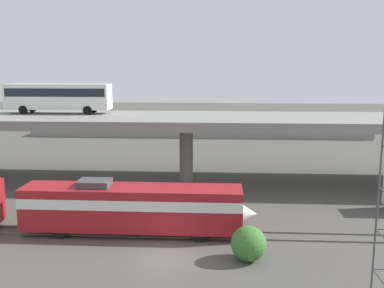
{
  "coord_description": "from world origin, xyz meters",
  "views": [
    {
      "loc": [
        3.54,
        -26.95,
        12.49
      ],
      "look_at": [
        0.91,
        15.81,
        4.93
      ],
      "focal_mm": 40.3,
      "sensor_mm": 36.0,
      "label": 1
    }
  ],
  "objects_px": {
    "parked_car_2": "(138,123)",
    "parked_car_4": "(276,124)",
    "parked_car_3": "(203,124)",
    "train_locomotive": "(143,206)",
    "parked_car_5": "(90,121)",
    "parked_car_0": "(310,123)",
    "parked_car_1": "(333,122)",
    "transit_bus_on_overpass": "(58,96)"
  },
  "relations": [
    {
      "from": "transit_bus_on_overpass",
      "to": "parked_car_1",
      "type": "height_order",
      "value": "transit_bus_on_overpass"
    },
    {
      "from": "train_locomotive",
      "to": "transit_bus_on_overpass",
      "type": "distance_m",
      "value": 23.16
    },
    {
      "from": "parked_car_1",
      "to": "parked_car_5",
      "type": "distance_m",
      "value": 47.41
    },
    {
      "from": "parked_car_4",
      "to": "parked_car_5",
      "type": "xyz_separation_m",
      "value": [
        -36.0,
        1.26,
        -0.0
      ]
    },
    {
      "from": "parked_car_2",
      "to": "parked_car_3",
      "type": "relative_size",
      "value": 1.01
    },
    {
      "from": "train_locomotive",
      "to": "parked_car_5",
      "type": "bearing_deg",
      "value": 110.79
    },
    {
      "from": "parked_car_1",
      "to": "parked_car_3",
      "type": "height_order",
      "value": "same"
    },
    {
      "from": "train_locomotive",
      "to": "parked_car_5",
      "type": "xyz_separation_m",
      "value": [
        -19.51,
        51.39,
        0.01
      ]
    },
    {
      "from": "transit_bus_on_overpass",
      "to": "parked_car_2",
      "type": "distance_m",
      "value": 32.27
    },
    {
      "from": "train_locomotive",
      "to": "parked_car_3",
      "type": "xyz_separation_m",
      "value": [
        2.8,
        48.9,
        0.01
      ]
    },
    {
      "from": "transit_bus_on_overpass",
      "to": "parked_car_0",
      "type": "distance_m",
      "value": 49.65
    },
    {
      "from": "parked_car_1",
      "to": "parked_car_2",
      "type": "relative_size",
      "value": 0.96
    },
    {
      "from": "parked_car_1",
      "to": "parked_car_3",
      "type": "distance_m",
      "value": 25.47
    },
    {
      "from": "parked_car_1",
      "to": "parked_car_3",
      "type": "relative_size",
      "value": 0.97
    },
    {
      "from": "parked_car_5",
      "to": "parked_car_4",
      "type": "bearing_deg",
      "value": 177.99
    },
    {
      "from": "parked_car_2",
      "to": "parked_car_5",
      "type": "xyz_separation_m",
      "value": [
        -9.93,
        2.23,
        -0.0
      ]
    },
    {
      "from": "train_locomotive",
      "to": "transit_bus_on_overpass",
      "type": "height_order",
      "value": "transit_bus_on_overpass"
    },
    {
      "from": "parked_car_4",
      "to": "parked_car_2",
      "type": "bearing_deg",
      "value": 2.12
    },
    {
      "from": "parked_car_0",
      "to": "parked_car_4",
      "type": "relative_size",
      "value": 0.91
    },
    {
      "from": "parked_car_1",
      "to": "parked_car_5",
      "type": "relative_size",
      "value": 1.02
    },
    {
      "from": "transit_bus_on_overpass",
      "to": "parked_car_2",
      "type": "xyz_separation_m",
      "value": [
        3.28,
        31.29,
        -7.16
      ]
    },
    {
      "from": "train_locomotive",
      "to": "parked_car_3",
      "type": "bearing_deg",
      "value": 86.72
    },
    {
      "from": "transit_bus_on_overpass",
      "to": "parked_car_1",
      "type": "bearing_deg",
      "value": -138.8
    },
    {
      "from": "transit_bus_on_overpass",
      "to": "parked_car_5",
      "type": "xyz_separation_m",
      "value": [
        -6.65,
        33.52,
        -7.16
      ]
    },
    {
      "from": "parked_car_2",
      "to": "parked_car_4",
      "type": "xyz_separation_m",
      "value": [
        26.07,
        0.97,
        -0.0
      ]
    },
    {
      "from": "parked_car_2",
      "to": "parked_car_0",
      "type": "bearing_deg",
      "value": -175.93
    },
    {
      "from": "parked_car_5",
      "to": "transit_bus_on_overpass",
      "type": "bearing_deg",
      "value": 101.23
    },
    {
      "from": "parked_car_1",
      "to": "parked_car_5",
      "type": "bearing_deg",
      "value": -177.44
    },
    {
      "from": "parked_car_5",
      "to": "parked_car_0",
      "type": "bearing_deg",
      "value": -179.88
    },
    {
      "from": "train_locomotive",
      "to": "transit_bus_on_overpass",
      "type": "bearing_deg",
      "value": 125.73
    },
    {
      "from": "train_locomotive",
      "to": "parked_car_1",
      "type": "bearing_deg",
      "value": 62.5
    },
    {
      "from": "parked_car_0",
      "to": "parked_car_3",
      "type": "relative_size",
      "value": 0.9
    },
    {
      "from": "parked_car_0",
      "to": "parked_car_1",
      "type": "relative_size",
      "value": 0.93
    },
    {
      "from": "parked_car_1",
      "to": "parked_car_3",
      "type": "xyz_separation_m",
      "value": [
        -25.05,
        -4.61,
        0.0
      ]
    },
    {
      "from": "transit_bus_on_overpass",
      "to": "parked_car_4",
      "type": "distance_m",
      "value": 44.19
    },
    {
      "from": "train_locomotive",
      "to": "parked_car_1",
      "type": "relative_size",
      "value": 4.0
    },
    {
      "from": "transit_bus_on_overpass",
      "to": "parked_car_3",
      "type": "height_order",
      "value": "transit_bus_on_overpass"
    },
    {
      "from": "parked_car_1",
      "to": "parked_car_4",
      "type": "relative_size",
      "value": 0.98
    },
    {
      "from": "parked_car_2",
      "to": "parked_car_4",
      "type": "relative_size",
      "value": 1.02
    },
    {
      "from": "train_locomotive",
      "to": "parked_car_2",
      "type": "relative_size",
      "value": 3.84
    },
    {
      "from": "parked_car_2",
      "to": "parked_car_5",
      "type": "relative_size",
      "value": 1.07
    },
    {
      "from": "parked_car_2",
      "to": "train_locomotive",
      "type": "bearing_deg",
      "value": 101.03
    }
  ]
}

